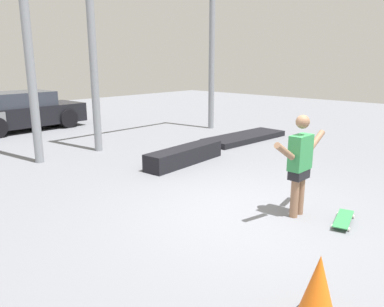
% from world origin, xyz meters
% --- Properties ---
extents(ground_plane, '(36.00, 36.00, 0.00)m').
position_xyz_m(ground_plane, '(0.00, 0.00, 0.00)').
color(ground_plane, slate).
extents(skateboarder, '(1.41, 0.21, 1.58)m').
position_xyz_m(skateboarder, '(0.46, -0.56, 0.87)').
color(skateboarder, '#8C664C').
rests_on(skateboarder, ground_plane).
extents(skateboard, '(0.78, 0.38, 0.08)m').
position_xyz_m(skateboard, '(0.67, -1.21, 0.06)').
color(skateboard, '#338C4C').
rests_on(skateboard, ground_plane).
extents(grind_box, '(2.28, 0.66, 0.39)m').
position_xyz_m(grind_box, '(1.46, 2.83, 0.19)').
color(grind_box, black).
rests_on(grind_box, ground_plane).
extents(manual_pad, '(2.95, 1.14, 0.16)m').
position_xyz_m(manual_pad, '(4.62, 3.34, 0.08)').
color(manual_pad, black).
rests_on(manual_pad, ground_plane).
extents(canopy_support_right, '(4.89, 0.20, 5.64)m').
position_xyz_m(canopy_support_right, '(3.16, 5.44, 3.39)').
color(canopy_support_right, gray).
rests_on(canopy_support_right, ground_plane).
extents(parked_car_black, '(4.07, 1.93, 1.32)m').
position_xyz_m(parked_car_black, '(0.77, 10.01, 0.64)').
color(parked_car_black, black).
rests_on(parked_car_black, ground_plane).
extents(traffic_cone, '(0.49, 0.49, 0.72)m').
position_xyz_m(traffic_cone, '(-1.76, -1.91, 0.35)').
color(traffic_cone, black).
rests_on(traffic_cone, ground_plane).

